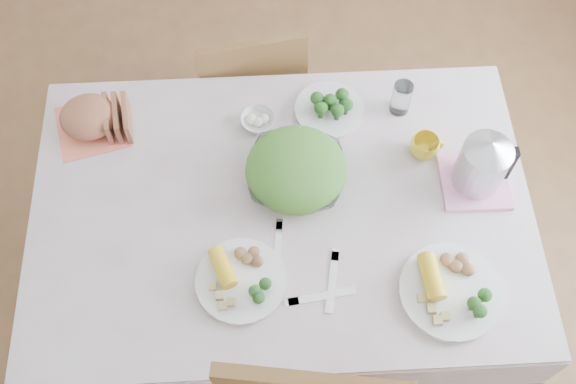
{
  "coord_description": "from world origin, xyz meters",
  "views": [
    {
      "loc": [
        -0.03,
        -0.93,
        2.55
      ],
      "look_at": [
        0.02,
        0.02,
        0.82
      ],
      "focal_mm": 42.0,
      "sensor_mm": 36.0,
      "label": 1
    }
  ],
  "objects_px": {
    "dining_table": "(283,258)",
    "yellow_mug": "(424,147)",
    "dinner_plate_left": "(241,281)",
    "electric_kettle": "(484,161)",
    "chair_far": "(248,79)",
    "dinner_plate_right": "(450,292)",
    "salad_bowl": "(296,174)"
  },
  "relations": [
    {
      "from": "dining_table",
      "to": "dinner_plate_left",
      "type": "relative_size",
      "value": 5.44
    },
    {
      "from": "dining_table",
      "to": "dinner_plate_right",
      "type": "distance_m",
      "value": 0.67
    },
    {
      "from": "dining_table",
      "to": "yellow_mug",
      "type": "xyz_separation_m",
      "value": [
        0.45,
        0.17,
        0.42
      ]
    },
    {
      "from": "chair_far",
      "to": "dinner_plate_right",
      "type": "height_order",
      "value": "chair_far"
    },
    {
      "from": "dinner_plate_left",
      "to": "dining_table",
      "type": "bearing_deg",
      "value": 61.67
    },
    {
      "from": "dinner_plate_right",
      "to": "electric_kettle",
      "type": "xyz_separation_m",
      "value": [
        0.13,
        0.35,
        0.11
      ]
    },
    {
      "from": "yellow_mug",
      "to": "chair_far",
      "type": "bearing_deg",
      "value": 134.6
    },
    {
      "from": "chair_far",
      "to": "dining_table",
      "type": "bearing_deg",
      "value": 88.67
    },
    {
      "from": "salad_bowl",
      "to": "yellow_mug",
      "type": "relative_size",
      "value": 3.14
    },
    {
      "from": "dining_table",
      "to": "salad_bowl",
      "type": "height_order",
      "value": "salad_bowl"
    },
    {
      "from": "dinner_plate_right",
      "to": "electric_kettle",
      "type": "distance_m",
      "value": 0.39
    },
    {
      "from": "dinner_plate_right",
      "to": "dining_table",
      "type": "bearing_deg",
      "value": 147.2
    },
    {
      "from": "salad_bowl",
      "to": "electric_kettle",
      "type": "relative_size",
      "value": 1.4
    },
    {
      "from": "yellow_mug",
      "to": "electric_kettle",
      "type": "relative_size",
      "value": 0.45
    },
    {
      "from": "chair_far",
      "to": "yellow_mug",
      "type": "xyz_separation_m",
      "value": [
        0.55,
        -0.55,
        0.33
      ]
    },
    {
      "from": "dinner_plate_right",
      "to": "electric_kettle",
      "type": "bearing_deg",
      "value": 69.28
    },
    {
      "from": "yellow_mug",
      "to": "dining_table",
      "type": "bearing_deg",
      "value": -159.38
    },
    {
      "from": "salad_bowl",
      "to": "electric_kettle",
      "type": "xyz_separation_m",
      "value": [
        0.54,
        -0.03,
        0.09
      ]
    },
    {
      "from": "yellow_mug",
      "to": "electric_kettle",
      "type": "distance_m",
      "value": 0.2
    },
    {
      "from": "chair_far",
      "to": "yellow_mug",
      "type": "height_order",
      "value": "chair_far"
    },
    {
      "from": "dining_table",
      "to": "yellow_mug",
      "type": "relative_size",
      "value": 15.35
    },
    {
      "from": "chair_far",
      "to": "dinner_plate_right",
      "type": "bearing_deg",
      "value": 109.55
    },
    {
      "from": "dining_table",
      "to": "yellow_mug",
      "type": "bearing_deg",
      "value": 20.62
    },
    {
      "from": "dinner_plate_left",
      "to": "dinner_plate_right",
      "type": "bearing_deg",
      "value": -6.12
    },
    {
      "from": "chair_far",
      "to": "electric_kettle",
      "type": "distance_m",
      "value": 1.05
    },
    {
      "from": "chair_far",
      "to": "yellow_mug",
      "type": "distance_m",
      "value": 0.85
    },
    {
      "from": "electric_kettle",
      "to": "chair_far",
      "type": "bearing_deg",
      "value": 150.98
    },
    {
      "from": "dining_table",
      "to": "electric_kettle",
      "type": "bearing_deg",
      "value": 5.56
    },
    {
      "from": "dining_table",
      "to": "salad_bowl",
      "type": "relative_size",
      "value": 4.89
    },
    {
      "from": "chair_far",
      "to": "dinner_plate_left",
      "type": "relative_size",
      "value": 3.38
    },
    {
      "from": "salad_bowl",
      "to": "dinner_plate_left",
      "type": "xyz_separation_m",
      "value": [
        -0.17,
        -0.32,
        -0.02
      ]
    },
    {
      "from": "yellow_mug",
      "to": "electric_kettle",
      "type": "height_order",
      "value": "electric_kettle"
    }
  ]
}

